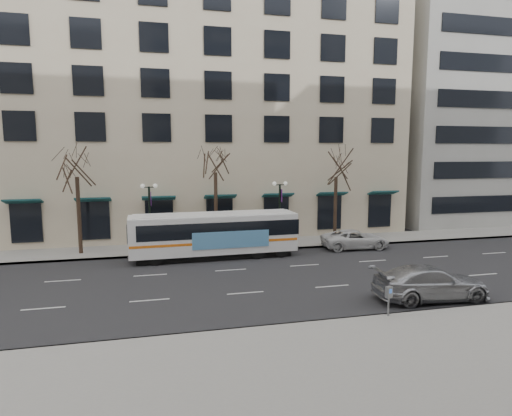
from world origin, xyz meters
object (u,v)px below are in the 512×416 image
object	(u,v)px
tree_far_mid	(215,160)
pay_station	(389,295)
tree_far_left	(76,163)
lamp_post_left	(150,214)
city_bus	(215,234)
lamp_post_right	(280,210)
white_pickup	(355,239)
silver_car	(431,283)
tree_far_right	(336,165)

from	to	relation	value
tree_far_mid	pay_station	world-z (taller)	tree_far_mid
tree_far_left	lamp_post_left	size ratio (longest dim) A/B	1.60
city_bus	pay_station	size ratio (longest dim) A/B	8.66
tree_far_left	tree_far_mid	size ratio (longest dim) A/B	0.98
tree_far_left	lamp_post_left	bearing A→B (deg)	-6.83
tree_far_mid	lamp_post_right	size ratio (longest dim) A/B	1.64
lamp_post_left	city_bus	xyz separation A→B (m)	(4.51, -2.40, -1.20)
tree_far_mid	city_bus	bearing A→B (deg)	-99.04
lamp_post_left	white_pickup	xyz separation A→B (m)	(15.59, -2.00, -2.21)
lamp_post_right	silver_car	world-z (taller)	lamp_post_right
lamp_post_right	city_bus	size ratio (longest dim) A/B	0.44
lamp_post_left	city_bus	distance (m)	5.25
tree_far_left	pay_station	xyz separation A→B (m)	(15.56, -16.10, -5.56)
tree_far_left	white_pickup	bearing A→B (deg)	-7.20
tree_far_right	city_bus	bearing A→B (deg)	-164.01
tree_far_right	pay_station	bearing A→B (deg)	-105.42
lamp_post_right	white_pickup	size ratio (longest dim) A/B	0.99
tree_far_left	pay_station	bearing A→B (deg)	-45.98
tree_far_left	silver_car	world-z (taller)	tree_far_left
lamp_post_left	lamp_post_right	bearing A→B (deg)	0.00
tree_far_right	white_pickup	size ratio (longest dim) A/B	1.53
tree_far_mid	pay_station	distance (m)	17.98
tree_far_right	lamp_post_right	world-z (taller)	tree_far_right
tree_far_mid	lamp_post_left	bearing A→B (deg)	-173.15
white_pickup	city_bus	bearing A→B (deg)	95.33
city_bus	white_pickup	distance (m)	11.13
tree_far_left	city_bus	distance (m)	11.14
tree_far_left	tree_far_mid	world-z (taller)	tree_far_mid
lamp_post_left	silver_car	xyz separation A→B (m)	(14.05, -13.61, -2.08)
tree_far_left	lamp_post_right	size ratio (longest dim) A/B	1.60
tree_far_mid	city_bus	world-z (taller)	tree_far_mid
tree_far_right	city_bus	world-z (taller)	tree_far_right
tree_far_mid	lamp_post_left	distance (m)	6.40
lamp_post_right	white_pickup	bearing A→B (deg)	-19.70
silver_car	tree_far_mid	bearing A→B (deg)	35.54
tree_far_right	tree_far_left	bearing A→B (deg)	180.00
city_bus	pay_station	distance (m)	14.44
tree_far_mid	silver_car	bearing A→B (deg)	-57.49
lamp_post_right	silver_car	xyz separation A→B (m)	(4.05, -13.61, -2.08)
lamp_post_right	pay_station	bearing A→B (deg)	-87.97
tree_far_right	pay_station	world-z (taller)	tree_far_right
tree_far_right	lamp_post_right	distance (m)	6.11
tree_far_mid	white_pickup	distance (m)	12.54
tree_far_mid	tree_far_right	distance (m)	10.01
lamp_post_left	silver_car	size ratio (longest dim) A/B	0.88
tree_far_left	city_bus	world-z (taller)	tree_far_left
city_bus	white_pickup	bearing A→B (deg)	0.62
tree_far_left	white_pickup	world-z (taller)	tree_far_left
tree_far_right	silver_car	bearing A→B (deg)	-93.80
tree_far_left	silver_car	bearing A→B (deg)	-36.71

